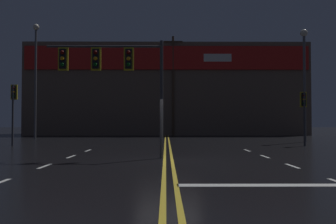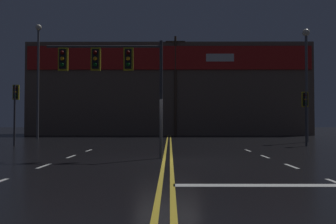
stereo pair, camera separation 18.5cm
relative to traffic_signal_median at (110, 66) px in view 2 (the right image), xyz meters
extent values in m
plane|color=black|center=(2.45, -1.05, -3.91)|extent=(200.00, 200.00, 0.00)
cube|color=gold|center=(2.30, -1.05, -3.91)|extent=(0.12, 60.00, 0.01)
cube|color=gold|center=(2.60, -1.05, -3.91)|extent=(0.12, 60.00, 0.01)
cube|color=silver|center=(-1.84, -2.85, -3.91)|extent=(0.12, 1.40, 0.01)
cube|color=silver|center=(-1.84, 0.75, -3.91)|extent=(0.12, 1.40, 0.01)
cube|color=silver|center=(-1.84, 4.35, -3.91)|extent=(0.12, 1.40, 0.01)
cube|color=silver|center=(6.74, -2.85, -3.91)|extent=(0.12, 1.40, 0.01)
cube|color=silver|center=(6.74, 0.75, -3.91)|extent=(0.12, 1.40, 0.01)
cube|color=silver|center=(6.74, 4.35, -3.91)|extent=(0.12, 1.40, 0.01)
cylinder|color=#38383D|center=(2.17, 0.02, -1.41)|extent=(0.14, 0.14, 5.00)
cylinder|color=#38383D|center=(-0.28, 0.02, 0.84)|extent=(4.88, 0.10, 0.10)
cube|color=black|center=(0.77, 0.02, 0.30)|extent=(0.28, 0.24, 0.84)
cube|color=gold|center=(0.77, 0.02, 0.30)|extent=(0.42, 0.08, 0.99)
sphere|color=#500705|center=(0.77, -0.14, 0.56)|extent=(0.17, 0.17, 0.17)
sphere|color=orange|center=(0.77, -0.14, 0.30)|extent=(0.17, 0.17, 0.17)
sphere|color=#084513|center=(0.77, -0.14, 0.05)|extent=(0.17, 0.17, 0.17)
cube|color=black|center=(-0.62, 0.02, 0.30)|extent=(0.28, 0.24, 0.84)
cube|color=gold|center=(-0.62, 0.02, 0.30)|extent=(0.42, 0.08, 0.99)
sphere|color=#500705|center=(-0.62, -0.14, 0.56)|extent=(0.17, 0.17, 0.17)
sphere|color=orange|center=(-0.62, -0.14, 0.30)|extent=(0.17, 0.17, 0.17)
sphere|color=#084513|center=(-0.62, -0.14, 0.05)|extent=(0.17, 0.17, 0.17)
cube|color=black|center=(-2.02, 0.02, 0.30)|extent=(0.28, 0.24, 0.84)
cube|color=gold|center=(-2.02, 0.02, 0.30)|extent=(0.42, 0.08, 0.99)
sphere|color=#500705|center=(-2.02, -0.14, 0.56)|extent=(0.17, 0.17, 0.17)
sphere|color=orange|center=(-2.02, -0.14, 0.30)|extent=(0.17, 0.17, 0.17)
sphere|color=#084513|center=(-2.02, -0.14, 0.05)|extent=(0.17, 0.17, 0.17)
cylinder|color=#38383D|center=(-7.63, 8.55, -1.92)|extent=(0.13, 0.13, 3.98)
cube|color=black|center=(-7.63, 8.73, -0.40)|extent=(0.28, 0.24, 0.84)
cube|color=gold|center=(-7.63, 8.73, -0.40)|extent=(0.42, 0.08, 0.99)
sphere|color=#500705|center=(-7.63, 8.57, -0.15)|extent=(0.17, 0.17, 0.17)
sphere|color=orange|center=(-7.63, 8.57, -0.40)|extent=(0.17, 0.17, 0.17)
sphere|color=#084513|center=(-7.63, 8.57, -0.65)|extent=(0.17, 0.17, 0.17)
cylinder|color=#38383D|center=(11.25, 8.10, -2.18)|extent=(0.13, 0.13, 3.47)
cube|color=black|center=(11.25, 8.28, -0.91)|extent=(0.28, 0.24, 0.84)
cube|color=gold|center=(11.25, 8.28, -0.91)|extent=(0.42, 0.08, 0.99)
sphere|color=#500705|center=(11.25, 8.12, -0.66)|extent=(0.17, 0.17, 0.17)
sphere|color=orange|center=(11.25, 8.12, -0.91)|extent=(0.17, 0.17, 0.17)
sphere|color=#084513|center=(11.25, 8.12, -1.16)|extent=(0.17, 0.17, 0.17)
cylinder|color=#59595E|center=(-9.81, 18.95, 1.23)|extent=(0.20, 0.20, 10.27)
sphere|color=silver|center=(-9.81, 18.95, 6.53)|extent=(0.56, 0.56, 0.56)
cylinder|color=#59595E|center=(13.05, 12.85, 0.23)|extent=(0.20, 0.20, 8.28)
sphere|color=silver|center=(13.05, 12.85, 4.53)|extent=(0.56, 0.56, 0.56)
cube|color=brown|center=(2.45, 32.07, 1.52)|extent=(33.37, 10.00, 10.85)
cube|color=red|center=(2.45, 26.97, 5.04)|extent=(32.70, 0.20, 2.71)
cube|color=white|center=(8.29, 26.92, 5.04)|extent=(3.20, 0.16, 0.90)
cylinder|color=#4C3828|center=(3.17, 26.99, 1.81)|extent=(0.26, 0.26, 11.45)
cube|color=#4C3828|center=(3.17, 26.99, 6.94)|extent=(2.20, 0.12, 0.12)
camera|label=1|loc=(2.35, -15.84, -2.39)|focal=40.00mm
camera|label=2|loc=(2.54, -15.84, -2.39)|focal=40.00mm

